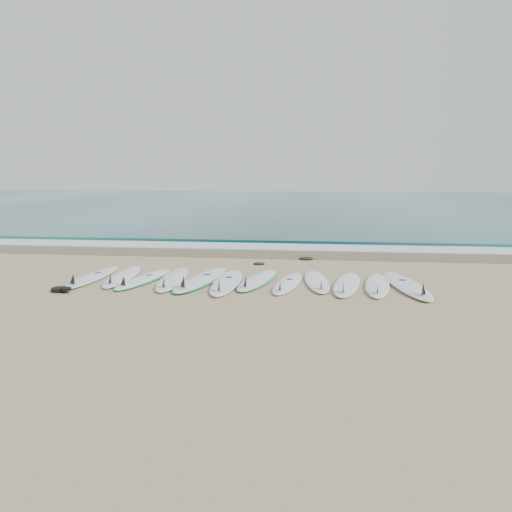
# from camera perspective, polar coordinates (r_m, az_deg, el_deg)

# --- Properties ---
(ground) EXTENTS (120.00, 120.00, 0.00)m
(ground) POSITION_cam_1_polar(r_m,az_deg,el_deg) (11.06, -1.40, -3.08)
(ground) COLOR tan
(ocean) EXTENTS (120.00, 55.00, 0.03)m
(ocean) POSITION_cam_1_polar(r_m,az_deg,el_deg) (43.28, 5.04, 6.14)
(ocean) COLOR #17585A
(ocean) RESTS_ON ground
(wet_sand_band) EXTENTS (120.00, 1.80, 0.01)m
(wet_sand_band) POSITION_cam_1_polar(r_m,az_deg,el_deg) (15.06, 0.92, 0.26)
(wet_sand_band) COLOR brown
(wet_sand_band) RESTS_ON ground
(foam_band) EXTENTS (120.00, 1.40, 0.04)m
(foam_band) POSITION_cam_1_polar(r_m,az_deg,el_deg) (16.43, 1.45, 1.07)
(foam_band) COLOR silver
(foam_band) RESTS_ON ground
(wave_crest) EXTENTS (120.00, 1.00, 0.10)m
(wave_crest) POSITION_cam_1_polar(r_m,az_deg,el_deg) (17.91, 1.93, 1.84)
(wave_crest) COLOR #17585A
(wave_crest) RESTS_ON ground
(surfboard_0) EXTENTS (0.55, 2.59, 0.33)m
(surfboard_0) POSITION_cam_1_polar(r_m,az_deg,el_deg) (12.01, -18.29, -2.28)
(surfboard_0) COLOR white
(surfboard_0) RESTS_ON ground
(surfboard_1) EXTENTS (0.78, 2.58, 0.32)m
(surfboard_1) POSITION_cam_1_polar(r_m,az_deg,el_deg) (11.87, -15.05, -2.27)
(surfboard_1) COLOR white
(surfboard_1) RESTS_ON ground
(surfboard_2) EXTENTS (0.96, 2.48, 0.31)m
(surfboard_2) POSITION_cam_1_polar(r_m,az_deg,el_deg) (11.53, -12.73, -2.57)
(surfboard_2) COLOR white
(surfboard_2) RESTS_ON ground
(surfboard_3) EXTENTS (0.81, 2.69, 0.34)m
(surfboard_3) POSITION_cam_1_polar(r_m,az_deg,el_deg) (11.31, -9.55, -2.63)
(surfboard_3) COLOR white
(surfboard_3) RESTS_ON ground
(surfboard_4) EXTENTS (1.09, 2.98, 0.37)m
(surfboard_4) POSITION_cam_1_polar(r_m,az_deg,el_deg) (11.24, -6.26, -2.65)
(surfboard_4) COLOR white
(surfboard_4) RESTS_ON ground
(surfboard_5) EXTENTS (0.64, 2.78, 0.35)m
(surfboard_5) POSITION_cam_1_polar(r_m,az_deg,el_deg) (10.88, -3.39, -2.98)
(surfboard_5) COLOR white
(surfboard_5) RESTS_ON ground
(surfboard_6) EXTENTS (1.01, 2.55, 0.32)m
(surfboard_6) POSITION_cam_1_polar(r_m,az_deg,el_deg) (11.14, 0.17, -2.74)
(surfboard_6) COLOR white
(surfboard_6) RESTS_ON ground
(surfboard_7) EXTENTS (0.77, 2.35, 0.30)m
(surfboard_7) POSITION_cam_1_polar(r_m,az_deg,el_deg) (10.81, 3.60, -3.12)
(surfboard_7) COLOR white
(surfboard_7) RESTS_ON ground
(surfboard_8) EXTENTS (0.75, 2.44, 0.31)m
(surfboard_8) POSITION_cam_1_polar(r_m,az_deg,el_deg) (11.04, 6.97, -2.89)
(surfboard_8) COLOR white
(surfboard_8) RESTS_ON ground
(surfboard_9) EXTENTS (0.88, 2.62, 0.33)m
(surfboard_9) POSITION_cam_1_polar(r_m,az_deg,el_deg) (10.84, 10.34, -3.18)
(surfboard_9) COLOR white
(surfboard_9) RESTS_ON ground
(surfboard_10) EXTENTS (0.79, 2.52, 0.32)m
(surfboard_10) POSITION_cam_1_polar(r_m,az_deg,el_deg) (10.90, 13.70, -3.24)
(surfboard_10) COLOR white
(surfboard_10) RESTS_ON ground
(surfboard_11) EXTENTS (0.98, 2.92, 0.37)m
(surfboard_11) POSITION_cam_1_polar(r_m,az_deg,el_deg) (11.01, 16.91, -3.21)
(surfboard_11) COLOR white
(surfboard_11) RESTS_ON ground
(seaweed_near) EXTENTS (0.31, 0.24, 0.06)m
(seaweed_near) POSITION_cam_1_polar(r_m,az_deg,el_deg) (13.27, 0.36, -0.86)
(seaweed_near) COLOR black
(seaweed_near) RESTS_ON ground
(seaweed_far) EXTENTS (0.40, 0.31, 0.08)m
(seaweed_far) POSITION_cam_1_polar(r_m,az_deg,el_deg) (14.10, 5.75, -0.27)
(seaweed_far) COLOR black
(seaweed_far) RESTS_ON ground
(leash_coil) EXTENTS (0.46, 0.36, 0.11)m
(leash_coil) POSITION_cam_1_polar(r_m,az_deg,el_deg) (10.96, -21.42, -3.58)
(leash_coil) COLOR black
(leash_coil) RESTS_ON ground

